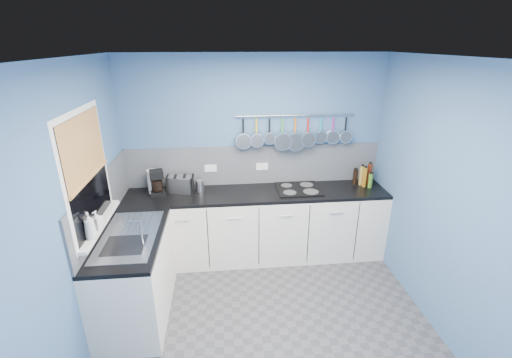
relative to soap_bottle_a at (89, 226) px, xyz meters
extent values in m
cube|color=#47474C|center=(1.53, -0.03, -1.18)|extent=(3.20, 3.00, 0.02)
cube|color=white|center=(1.53, -0.03, 1.34)|extent=(3.20, 3.00, 0.02)
cube|color=#426694|center=(1.53, 1.48, 0.08)|extent=(3.20, 0.02, 2.50)
cube|color=#426694|center=(1.53, -1.54, 0.08)|extent=(3.20, 0.02, 2.50)
cube|color=#426694|center=(-0.08, -0.03, 0.08)|extent=(0.02, 3.00, 2.50)
cube|color=#426694|center=(3.14, -0.03, 0.08)|extent=(0.02, 3.00, 2.50)
cube|color=slate|center=(1.53, 1.46, -0.02)|extent=(3.20, 0.02, 0.50)
cube|color=slate|center=(-0.06, 0.57, -0.02)|extent=(0.02, 1.80, 0.50)
cube|color=silver|center=(1.53, 1.17, -0.74)|extent=(3.20, 0.60, 0.86)
cube|color=black|center=(1.53, 1.17, -0.29)|extent=(3.20, 0.60, 0.04)
cube|color=silver|center=(0.23, 0.27, -0.74)|extent=(0.60, 1.20, 0.86)
cube|color=black|center=(0.23, 0.27, -0.29)|extent=(0.60, 1.20, 0.04)
cube|color=white|center=(-0.05, 0.27, 0.38)|extent=(0.01, 1.00, 1.10)
cube|color=black|center=(-0.04, 0.27, 0.38)|extent=(0.01, 0.90, 1.00)
cube|color=tan|center=(-0.03, 0.27, 0.61)|extent=(0.01, 0.90, 0.55)
cube|color=white|center=(-0.02, 0.27, -0.13)|extent=(0.10, 0.98, 0.03)
cube|color=silver|center=(0.23, 0.27, -0.27)|extent=(0.50, 0.95, 0.01)
cube|color=white|center=(0.98, 1.45, -0.04)|extent=(0.15, 0.01, 0.09)
cube|color=white|center=(1.63, 1.45, -0.04)|extent=(0.15, 0.01, 0.09)
cylinder|color=silver|center=(2.03, 1.42, 0.61)|extent=(1.45, 0.02, 0.02)
imported|color=white|center=(0.00, 0.00, 0.00)|extent=(0.12, 0.12, 0.24)
imported|color=white|center=(0.00, 0.16, -0.03)|extent=(0.10, 0.10, 0.17)
cylinder|color=white|center=(0.29, 1.28, -0.12)|extent=(0.15, 0.15, 0.29)
cube|color=silver|center=(0.61, 1.28, -0.17)|extent=(0.34, 0.26, 0.20)
cylinder|color=silver|center=(0.85, 1.27, -0.20)|extent=(0.11, 0.11, 0.14)
cube|color=black|center=(2.06, 1.20, -0.26)|extent=(0.54, 0.47, 0.01)
cylinder|color=#4C190C|center=(2.98, 1.28, -0.13)|extent=(0.05, 0.05, 0.28)
cylinder|color=olive|center=(2.88, 1.28, -0.14)|extent=(0.05, 0.05, 0.25)
cylinder|color=black|center=(2.81, 1.30, -0.17)|extent=(0.06, 0.06, 0.20)
cylinder|color=#3F721E|center=(2.96, 1.17, -0.18)|extent=(0.05, 0.05, 0.18)
cylinder|color=#8C5914|center=(2.90, 1.21, -0.14)|extent=(0.05, 0.05, 0.25)
camera|label=1|loc=(1.14, -2.70, 1.44)|focal=24.44mm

